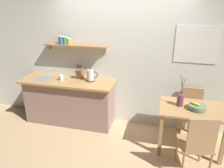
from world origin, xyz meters
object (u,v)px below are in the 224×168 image
Objects in this scene: fruit_bowl at (197,107)px; twig_vase at (180,100)px; dining_table at (191,115)px; coffee_mug_by_sink at (62,78)px; electric_kettle at (91,75)px; dining_chair_far at (191,110)px; dining_chair_near at (197,143)px; knife_block at (80,73)px.

twig_vase is (-0.26, 0.06, 0.06)m from fruit_bowl.
dining_table is 2.43m from coffee_mug_by_sink.
dining_table is at bearing -5.99° from coffee_mug_by_sink.
electric_kettle reaches higher than dining_table.
twig_vase is (-0.24, -0.36, 0.35)m from dining_chair_far.
dining_chair_near is 3.32× the size of knife_block.
dining_chair_far is 1.95m from electric_kettle.
electric_kettle is at bearing -178.47° from dining_chair_far.
dining_chair_far is 2.49m from coffee_mug_by_sink.
fruit_bowl is 1.94m from electric_kettle.
twig_vase reaches higher than electric_kettle.
electric_kettle is (-1.64, 0.31, 0.17)m from twig_vase.
twig_vase is 1.81× the size of knife_block.
fruit_bowl is (0.02, 0.60, 0.26)m from dining_chair_near.
electric_kettle is (-1.89, 0.38, 0.23)m from fruit_bowl.
twig_vase is (-0.23, 0.66, 0.32)m from dining_chair_near.
electric_kettle is (-1.87, 0.97, 0.49)m from dining_chair_near.
knife_block is (-2.12, 1.06, 0.50)m from dining_chair_near.
dining_chair_near reaches higher than dining_table.
knife_block reaches higher than electric_kettle.
dining_table is 1.13× the size of dining_chair_far.
dining_chair_far is (0.01, 1.02, -0.03)m from dining_chair_near.
dining_chair_near is at bearing -27.50° from electric_kettle.
fruit_bowl is 2.48m from coffee_mug_by_sink.
knife_block is (-2.13, 0.03, 0.53)m from dining_chair_far.
dining_chair_far reaches higher than dining_table.
dining_chair_far is 2.20m from knife_block.
coffee_mug_by_sink is (-2.46, 0.28, 0.17)m from fruit_bowl.
dining_table is at bearing 93.16° from dining_chair_near.
fruit_bowl is 2.27× the size of coffee_mug_by_sink.
dining_chair_near is 2.42m from knife_block.
dining_chair_near is at bearing -92.32° from fruit_bowl.
electric_kettle is 0.57m from coffee_mug_by_sink.
dining_chair_far is 0.52m from fruit_bowl.
twig_vase reaches higher than fruit_bowl.
coffee_mug_by_sink is at bearing 160.13° from dining_chair_near.
fruit_bowl is at bearing -14.00° from twig_vase.
electric_kettle is 0.27m from knife_block.
electric_kettle is at bearing 152.50° from dining_chair_near.
dining_chair_far is 3.60× the size of electric_kettle.
dining_chair_near is at bearing -70.60° from twig_vase.
coffee_mug_by_sink is (-0.31, -0.18, -0.06)m from knife_block.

